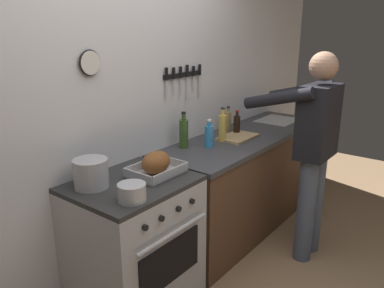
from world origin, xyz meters
The scene contains 13 objects.
wall_back centered at (0.00, 1.35, 1.30)m, with size 6.00×0.13×2.60m.
counter_block centered at (1.21, 0.99, 0.46)m, with size 2.03×0.65×0.90m.
stove centered at (-0.22, 0.99, 0.45)m, with size 0.76×0.67×0.90m.
person_cook centered at (1.08, 0.33, 0.95)m, with size 0.51×0.63×1.66m.
roasting_pan centered at (-0.03, 0.95, 0.97)m, with size 0.35×0.26×0.16m.
stock_pot centered at (-0.42, 1.12, 0.99)m, with size 0.21×0.21×0.18m.
saucepan centered at (-0.41, 0.78, 0.95)m, with size 0.16×0.16×0.10m.
cutting_board centered at (1.04, 0.98, 0.91)m, with size 0.36×0.24×0.02m, color tan.
bottle_vinegar centered at (1.17, 1.17, 1.00)m, with size 0.06×0.06×0.23m.
bottle_olive_oil centered at (0.54, 1.18, 1.02)m, with size 0.07×0.07×0.29m.
bottle_cooking_oil centered at (0.88, 1.04, 1.02)m, with size 0.06×0.06×0.29m.
bottle_dish_soap centered at (0.68, 1.03, 0.99)m, with size 0.07×0.07×0.23m.
bottle_soy_sauce centered at (1.14, 1.06, 0.99)m, with size 0.06×0.06×0.22m.
Camera 1 is at (-1.75, -0.68, 1.83)m, focal length 36.03 mm.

